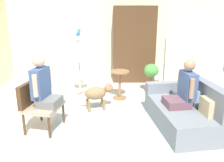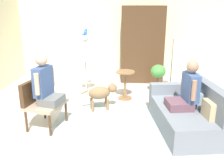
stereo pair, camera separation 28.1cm
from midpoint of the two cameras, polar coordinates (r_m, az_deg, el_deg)
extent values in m
plane|color=beige|center=(4.88, 2.71, -8.73)|extent=(7.34, 7.34, 0.00)
cube|color=beige|center=(7.45, 3.54, 10.59)|extent=(6.72, 0.12, 2.55)
cube|color=#9EB2B7|center=(4.73, 3.78, -9.60)|extent=(2.52, 1.96, 0.01)
cube|color=slate|center=(4.66, 17.86, -8.19)|extent=(1.13, 1.77, 0.40)
cube|color=slate|center=(4.64, 22.41, -2.97)|extent=(0.43, 1.66, 0.47)
cube|color=slate|center=(5.18, 15.18, -1.66)|extent=(0.91, 0.31, 0.22)
cube|color=#C6B284|center=(4.28, 23.12, -6.10)|extent=(0.15, 0.33, 0.28)
cube|color=#9EB2B7|center=(4.66, 20.58, -3.91)|extent=(0.15, 0.32, 0.28)
cylinder|color=#4C331E|center=(4.77, -8.88, -6.95)|extent=(0.04, 0.04, 0.40)
cylinder|color=#4C331E|center=(4.31, -12.26, -9.89)|extent=(0.04, 0.04, 0.40)
cylinder|color=#4C331E|center=(4.97, -13.72, -6.18)|extent=(0.04, 0.04, 0.40)
cylinder|color=#4C331E|center=(4.54, -17.44, -8.87)|extent=(0.04, 0.04, 0.40)
cube|color=tan|center=(4.55, -13.24, -5.28)|extent=(0.70, 0.79, 0.06)
cube|color=#4C331E|center=(4.59, -16.05, -2.19)|extent=(0.23, 0.68, 0.40)
cube|color=#674551|center=(4.51, 16.88, -5.18)|extent=(0.48, 0.46, 0.14)
cube|color=#3F598C|center=(4.48, 19.37, -1.36)|extent=(0.24, 0.43, 0.48)
sphere|color=#A57A60|center=(4.38, 19.83, 3.14)|extent=(0.20, 0.20, 0.20)
cylinder|color=#A57A60|center=(4.24, 20.18, -2.11)|extent=(0.08, 0.08, 0.34)
cylinder|color=#A57A60|center=(4.66, 17.79, -0.15)|extent=(0.08, 0.08, 0.34)
cube|color=slate|center=(4.45, -11.97, -4.30)|extent=(0.43, 0.47, 0.14)
cube|color=#3F598C|center=(4.41, -13.85, -0.08)|extent=(0.27, 0.43, 0.52)
sphere|color=#DDB293|center=(4.32, -14.21, 4.86)|extent=(0.22, 0.22, 0.22)
cylinder|color=#DDB293|center=(4.59, -11.91, 1.05)|extent=(0.08, 0.08, 0.36)
cylinder|color=#DDB293|center=(4.19, -15.08, -0.73)|extent=(0.08, 0.08, 0.36)
cylinder|color=olive|center=(5.68, 4.50, 2.11)|extent=(0.44, 0.44, 0.02)
cylinder|color=olive|center=(5.78, 4.42, -1.09)|extent=(0.06, 0.06, 0.64)
cylinder|color=olive|center=(5.88, 4.35, -3.93)|extent=(0.32, 0.32, 0.03)
ellipsoid|color=olive|center=(5.16, -1.37, -2.75)|extent=(0.52, 0.40, 0.27)
sphere|color=olive|center=(5.20, 1.69, -1.65)|extent=(0.19, 0.19, 0.19)
cone|color=olive|center=(5.21, 1.56, -0.48)|extent=(0.06, 0.06, 0.06)
cone|color=olive|center=(5.12, 1.85, -0.80)|extent=(0.06, 0.06, 0.06)
cylinder|color=olive|center=(5.09, -4.76, -2.61)|extent=(0.18, 0.09, 0.10)
cylinder|color=olive|center=(5.36, 0.12, -4.88)|extent=(0.06, 0.06, 0.24)
cylinder|color=olive|center=(5.21, 0.57, -5.53)|extent=(0.06, 0.06, 0.24)
cylinder|color=olive|center=(5.29, -3.24, -5.19)|extent=(0.06, 0.06, 0.24)
cylinder|color=olive|center=(5.14, -2.89, -5.86)|extent=(0.06, 0.06, 0.24)
cylinder|color=silver|center=(6.26, -4.59, -2.62)|extent=(0.36, 0.36, 0.03)
cylinder|color=silver|center=(6.13, -4.68, 0.91)|extent=(0.04, 0.04, 0.83)
cylinder|color=silver|center=(6.03, -4.77, 4.81)|extent=(0.39, 0.39, 0.02)
cylinder|color=silver|center=(5.95, -3.08, 7.27)|extent=(0.01, 0.01, 0.51)
cylinder|color=silver|center=(6.06, -3.28, 7.45)|extent=(0.01, 0.01, 0.51)
cylinder|color=silver|center=(6.14, -4.06, 7.56)|extent=(0.01, 0.01, 0.51)
cylinder|color=silver|center=(6.15, -5.11, 7.56)|extent=(0.01, 0.01, 0.51)
cylinder|color=silver|center=(6.10, -6.06, 7.45)|extent=(0.01, 0.01, 0.51)
cylinder|color=silver|center=(6.01, -6.58, 7.27)|extent=(0.01, 0.01, 0.51)
cylinder|color=silver|center=(5.90, -6.43, 7.09)|extent=(0.01, 0.01, 0.51)
cylinder|color=silver|center=(5.81, -5.66, 6.98)|extent=(0.01, 0.01, 0.51)
cylinder|color=silver|center=(5.80, -4.55, 6.97)|extent=(0.01, 0.01, 0.51)
cylinder|color=silver|center=(5.85, -3.56, 7.09)|extent=(0.01, 0.01, 0.51)
sphere|color=silver|center=(5.94, -4.90, 9.68)|extent=(0.15, 0.15, 0.15)
ellipsoid|color=blue|center=(5.92, -4.79, 11.07)|extent=(0.09, 0.10, 0.14)
sphere|color=blue|center=(5.91, -4.61, 11.67)|extent=(0.07, 0.07, 0.07)
cone|color=#D8BF4C|center=(5.90, -4.26, 11.68)|extent=(0.03, 0.02, 0.02)
ellipsoid|color=blue|center=(5.93, -5.16, 10.59)|extent=(0.12, 0.03, 0.04)
cylinder|color=#4C5156|center=(6.32, 11.62, -1.79)|extent=(0.26, 0.26, 0.22)
cylinder|color=brown|center=(6.26, 11.73, 0.04)|extent=(0.03, 0.03, 0.20)
ellipsoid|color=#46923F|center=(6.19, 11.87, 2.20)|extent=(0.36, 0.36, 0.33)
cube|color=#4C4742|center=(6.46, 15.14, -2.41)|extent=(0.20, 0.20, 0.06)
cube|color=white|center=(6.27, 15.62, 3.41)|extent=(0.18, 0.18, 1.29)
cube|color=#4C331E|center=(7.09, 8.15, 8.30)|extent=(1.17, 0.56, 2.11)
camera|label=1|loc=(0.14, -88.08, 0.60)|focal=39.72mm
camera|label=2|loc=(0.14, 91.92, -0.60)|focal=39.72mm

